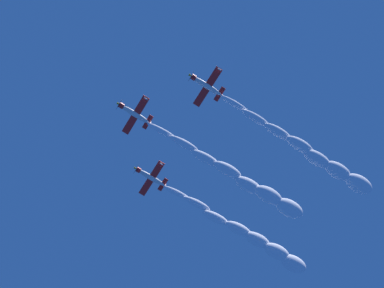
% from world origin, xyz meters
% --- Properties ---
extents(airplane_lead, '(8.28, 9.18, 2.75)m').
position_xyz_m(airplane_lead, '(-4.99, -3.39, 93.14)').
color(airplane_lead, silver).
extents(airplane_left_wingman, '(8.27, 9.19, 2.72)m').
position_xyz_m(airplane_left_wingman, '(-13.58, 10.30, 93.81)').
color(airplane_left_wingman, silver).
extents(airplane_right_wingman, '(8.27, 9.20, 2.72)m').
position_xyz_m(airplane_right_wingman, '(-16.30, -14.04, 93.84)').
color(airplane_right_wingman, silver).
extents(smoke_trail_lead, '(40.07, 5.74, 5.86)m').
position_xyz_m(smoke_trail_lead, '(-34.64, -1.03, 90.45)').
color(smoke_trail_lead, white).
extents(smoke_trail_left_wingman, '(39.76, 5.40, 6.07)m').
position_xyz_m(smoke_trail_left_wingman, '(-43.18, 12.37, 91.20)').
color(smoke_trail_left_wingman, white).
extents(smoke_trail_right_wingman, '(39.48, 5.44, 6.41)m').
position_xyz_m(smoke_trail_right_wingman, '(-45.87, -11.65, 91.06)').
color(smoke_trail_right_wingman, white).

